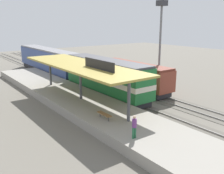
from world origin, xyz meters
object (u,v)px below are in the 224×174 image
(platform_bench, at_px, (104,114))
(person_waiting, at_px, (134,126))
(passenger_carriage_single, at_px, (48,60))
(light_mast, at_px, (161,27))
(freight_car, at_px, (134,76))
(locomotive, at_px, (106,77))

(platform_bench, xyz_separation_m, person_waiting, (-0.39, -4.33, 0.51))
(person_waiting, bearing_deg, platform_bench, 84.85)
(passenger_carriage_single, relative_size, light_mast, 1.71)
(freight_car, xyz_separation_m, light_mast, (3.20, -1.49, 6.43))
(platform_bench, relative_size, freight_car, 0.14)
(locomotive, height_order, passenger_carriage_single, locomotive)
(locomotive, distance_m, light_mast, 9.96)
(light_mast, bearing_deg, platform_bench, -153.96)
(freight_car, bearing_deg, platform_bench, -142.15)
(platform_bench, relative_size, locomotive, 0.12)
(freight_car, relative_size, light_mast, 1.03)
(freight_car, height_order, light_mast, light_mast)
(passenger_carriage_single, distance_m, freight_car, 18.64)
(platform_bench, distance_m, person_waiting, 4.37)
(locomotive, height_order, freight_car, locomotive)
(platform_bench, xyz_separation_m, passenger_carriage_single, (6.00, 26.30, 0.97))
(platform_bench, height_order, passenger_carriage_single, passenger_carriage_single)
(platform_bench, height_order, light_mast, light_mast)
(person_waiting, bearing_deg, locomotive, 63.16)
(freight_car, bearing_deg, light_mast, -25.02)
(freight_car, xyz_separation_m, person_waiting, (-10.99, -12.56, -0.12))
(platform_bench, relative_size, light_mast, 0.15)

